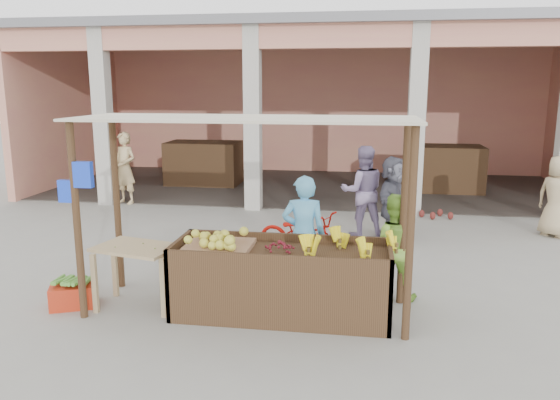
% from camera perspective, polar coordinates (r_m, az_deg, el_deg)
% --- Properties ---
extents(ground, '(60.00, 60.00, 0.00)m').
position_cam_1_polar(ground, '(6.92, -4.01, -11.54)').
color(ground, gray).
rests_on(ground, ground).
extents(market_building, '(14.40, 6.40, 4.20)m').
position_cam_1_polar(market_building, '(15.17, 3.65, 11.71)').
color(market_building, tan).
rests_on(market_building, ground).
extents(fruit_stall, '(2.60, 0.95, 0.80)m').
position_cam_1_polar(fruit_stall, '(6.68, 0.18, -8.68)').
color(fruit_stall, '#46301C').
rests_on(fruit_stall, ground).
extents(stall_awning, '(4.09, 1.35, 2.39)m').
position_cam_1_polar(stall_awning, '(6.45, -4.27, 5.00)').
color(stall_awning, '#46301C').
rests_on(stall_awning, ground).
extents(banana_heap, '(1.15, 0.63, 0.21)m').
position_cam_1_polar(banana_heap, '(6.46, 7.40, -4.79)').
color(banana_heap, yellow).
rests_on(banana_heap, fruit_stall).
extents(melon_tray, '(0.79, 0.69, 0.21)m').
position_cam_1_polar(melon_tray, '(6.67, -6.41, -4.29)').
color(melon_tray, '#93694B').
rests_on(melon_tray, fruit_stall).
extents(berry_heap, '(0.42, 0.34, 0.13)m').
position_cam_1_polar(berry_heap, '(6.53, -0.04, -4.84)').
color(berry_heap, maroon).
rests_on(berry_heap, fruit_stall).
extents(side_table, '(1.10, 0.86, 0.79)m').
position_cam_1_polar(side_table, '(7.07, -14.75, -5.75)').
color(side_table, tan).
rests_on(side_table, ground).
extents(papaya_pile, '(0.65, 0.37, 0.19)m').
position_cam_1_polar(papaya_pile, '(7.00, -14.85, -3.96)').
color(papaya_pile, '#437E29').
rests_on(papaya_pile, side_table).
extents(red_crate, '(0.67, 0.59, 0.29)m').
position_cam_1_polar(red_crate, '(7.48, -20.75, -9.27)').
color(red_crate, '#B72C13').
rests_on(red_crate, ground).
extents(plantain_bundle, '(0.44, 0.31, 0.09)m').
position_cam_1_polar(plantain_bundle, '(7.42, -20.85, -7.91)').
color(plantain_bundle, '#549536').
rests_on(plantain_bundle, red_crate).
extents(produce_sacks, '(1.04, 0.77, 0.63)m').
position_cam_1_polar(produce_sacks, '(11.90, 16.07, -0.37)').
color(produce_sacks, maroon).
rests_on(produce_sacks, ground).
extents(vendor_blue, '(0.69, 0.54, 1.71)m').
position_cam_1_polar(vendor_blue, '(7.26, 2.49, -3.23)').
color(vendor_blue, '#5DB7EA').
rests_on(vendor_blue, ground).
extents(vendor_green, '(0.74, 0.47, 1.47)m').
position_cam_1_polar(vendor_green, '(7.23, 11.72, -4.50)').
color(vendor_green, '#7DB539').
rests_on(vendor_green, ground).
extents(motorcycle, '(1.21, 1.77, 0.88)m').
position_cam_1_polar(motorcycle, '(8.55, 2.40, -3.78)').
color(motorcycle, '#A80D05').
rests_on(motorcycle, ground).
extents(shopper_c, '(0.94, 0.94, 1.67)m').
position_cam_1_polar(shopper_c, '(11.18, 27.03, 0.75)').
color(shopper_c, tan).
rests_on(shopper_c, ground).
extents(shopper_d, '(1.17, 1.60, 1.60)m').
position_cam_1_polar(shopper_d, '(9.98, 11.71, 0.40)').
color(shopper_d, '#4A4A57').
rests_on(shopper_d, ground).
extents(shopper_e, '(0.79, 0.70, 1.75)m').
position_cam_1_polar(shopper_e, '(13.30, -15.90, 3.37)').
color(shopper_e, tan).
rests_on(shopper_e, ground).
extents(shopper_f, '(0.97, 0.67, 1.83)m').
position_cam_1_polar(shopper_f, '(10.12, 8.65, 1.35)').
color(shopper_f, gray).
rests_on(shopper_f, ground).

